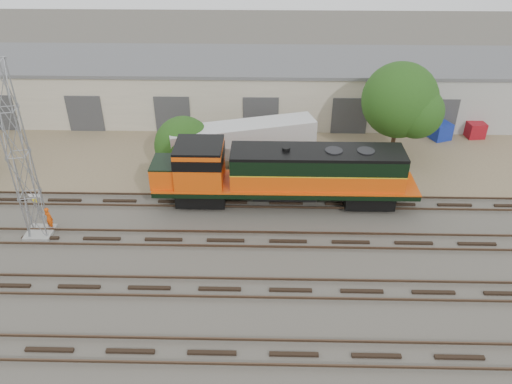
{
  "coord_description": "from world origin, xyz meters",
  "views": [
    {
      "loc": [
        2.53,
        -23.96,
        19.57
      ],
      "look_at": [
        1.89,
        4.0,
        2.2
      ],
      "focal_mm": 35.0,
      "sensor_mm": 36.0,
      "label": 1
    }
  ],
  "objects_px": {
    "worker": "(49,218)",
    "semi_trailer": "(246,139)",
    "locomotive": "(281,173)",
    "signal_tower": "(19,158)"
  },
  "relations": [
    {
      "from": "semi_trailer",
      "to": "locomotive",
      "type": "bearing_deg",
      "value": -82.44
    },
    {
      "from": "locomotive",
      "to": "signal_tower",
      "type": "bearing_deg",
      "value": -165.9
    },
    {
      "from": "signal_tower",
      "to": "worker",
      "type": "height_order",
      "value": "signal_tower"
    },
    {
      "from": "locomotive",
      "to": "semi_trailer",
      "type": "distance_m",
      "value": 6.42
    },
    {
      "from": "locomotive",
      "to": "semi_trailer",
      "type": "xyz_separation_m",
      "value": [
        -2.6,
        5.87,
        -0.26
      ]
    },
    {
      "from": "signal_tower",
      "to": "worker",
      "type": "distance_m",
      "value": 4.83
    },
    {
      "from": "worker",
      "to": "semi_trailer",
      "type": "height_order",
      "value": "semi_trailer"
    },
    {
      "from": "locomotive",
      "to": "signal_tower",
      "type": "relative_size",
      "value": 1.59
    },
    {
      "from": "worker",
      "to": "locomotive",
      "type": "bearing_deg",
      "value": -139.73
    },
    {
      "from": "locomotive",
      "to": "worker",
      "type": "height_order",
      "value": "locomotive"
    }
  ]
}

